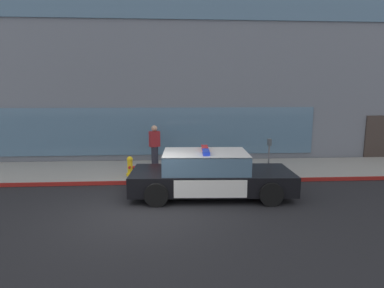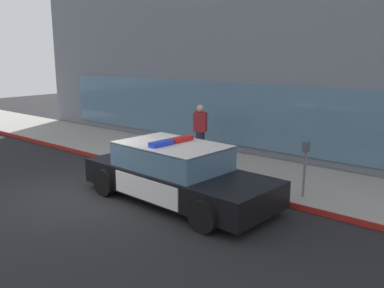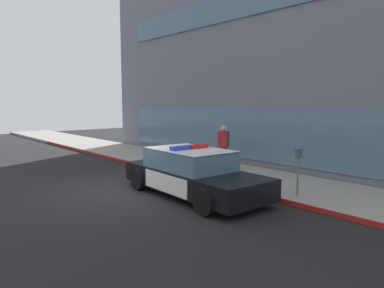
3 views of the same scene
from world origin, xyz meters
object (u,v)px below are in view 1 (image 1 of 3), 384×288
Objects in this scene: parking_meter at (269,150)px; fire_hydrant at (130,166)px; police_cruiser at (210,174)px; pedestrian_on_sidewalk at (155,146)px.

fire_hydrant is at bearing 178.46° from parking_meter.
pedestrian_on_sidewalk is (-1.85, 3.24, 0.33)m from police_cruiser.
pedestrian_on_sidewalk is 1.28× the size of parking_meter.
fire_hydrant is 0.42× the size of pedestrian_on_sidewalk.
parking_meter reaches higher than fire_hydrant.
pedestrian_on_sidewalk is at bearing 122.61° from police_cruiser.
fire_hydrant is 1.64m from pedestrian_on_sidewalk.
police_cruiser is at bearing -143.47° from parking_meter.
parking_meter is at bearing 48.30° from pedestrian_on_sidewalk.
parking_meter is at bearing 39.34° from police_cruiser.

